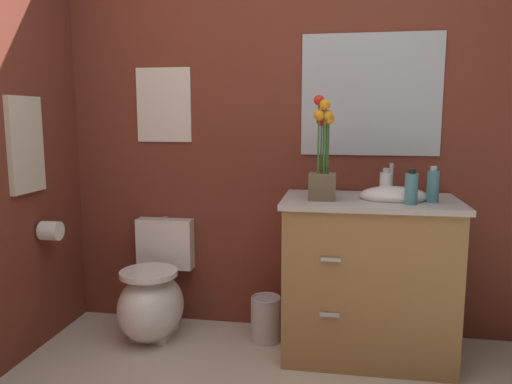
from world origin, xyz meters
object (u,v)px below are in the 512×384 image
hanging_towel (26,145)px  hand_wash_bottle (433,186)px  flower_vase (323,162)px  soap_bottle (386,184)px  vanity_cabinet (368,276)px  wall_mirror (371,95)px  lotion_bottle (411,188)px  trash_bin (266,319)px  wall_poster (164,105)px  toilet (154,297)px  toilet_paper_roll (51,231)px

hanging_towel → hand_wash_bottle: bearing=5.4°
flower_vase → soap_bottle: size_ratio=3.42×
vanity_cabinet → wall_mirror: (-0.00, 0.29, 0.99)m
vanity_cabinet → lotion_bottle: bearing=-37.3°
trash_bin → wall_mirror: wall_mirror is taller
wall_poster → hand_wash_bottle: bearing=-12.7°
trash_bin → hanging_towel: bearing=-165.2°
wall_poster → wall_mirror: (1.26, 0.00, 0.05)m
wall_mirror → hanging_towel: bearing=-163.1°
soap_bottle → hanging_towel: hanging_towel is taller
toilet → trash_bin: size_ratio=2.54×
trash_bin → wall_poster: bearing=161.9°
soap_bottle → wall_mirror: bearing=109.3°
trash_bin → wall_poster: size_ratio=0.60×
trash_bin → wall_poster: wall_poster is taller
toilet → hand_wash_bottle: size_ratio=3.67×
lotion_bottle → hand_wash_bottle: (0.12, 0.08, 0.00)m
toilet → hand_wash_bottle: (1.57, -0.09, 0.73)m
flower_vase → hanging_towel: flower_vase is taller
flower_vase → wall_mirror: (0.26, 0.36, 0.36)m
vanity_cabinet → toilet: bearing=178.8°
wall_mirror → toilet_paper_roll: (-1.79, -0.46, -0.77)m
hanging_towel → flower_vase: bearing=7.1°
hanging_towel → wall_mirror: bearing=16.9°
flower_vase → trash_bin: size_ratio=2.03×
wall_poster → toilet_paper_roll: 1.00m
hand_wash_bottle → wall_poster: (-1.57, 0.35, 0.42)m
soap_bottle → wall_mirror: (-0.08, 0.24, 0.49)m
soap_bottle → wall_poster: size_ratio=0.35×
flower_vase → vanity_cabinet: bearing=14.7°
toilet_paper_roll → lotion_bottle: bearing=0.8°
lotion_bottle → trash_bin: 1.15m
lotion_bottle → hanging_towel: bearing=-176.6°
wall_mirror → hanging_towel: size_ratio=1.54×
toilet → vanity_cabinet: vanity_cabinet is taller
toilet → flower_vase: flower_vase is taller
toilet → wall_mirror: bearing=12.0°
vanity_cabinet → wall_poster: (-1.26, 0.29, 0.94)m
flower_vase → trash_bin: flower_vase is taller
soap_bottle → toilet_paper_roll: bearing=-173.1°
toilet → trash_bin: (0.68, 0.04, -0.11)m
flower_vase → lotion_bottle: size_ratio=3.04×
hand_wash_bottle → hanging_towel: (-2.15, -0.20, 0.20)m
lotion_bottle → hand_wash_bottle: size_ratio=0.96×
toilet → hand_wash_bottle: bearing=-3.1°
trash_bin → flower_vase: bearing=-23.3°
toilet → hanging_towel: bearing=-153.5°
toilet → vanity_cabinet: 1.28m
lotion_bottle → toilet_paper_roll: 2.00m
vanity_cabinet → flower_vase: 0.69m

